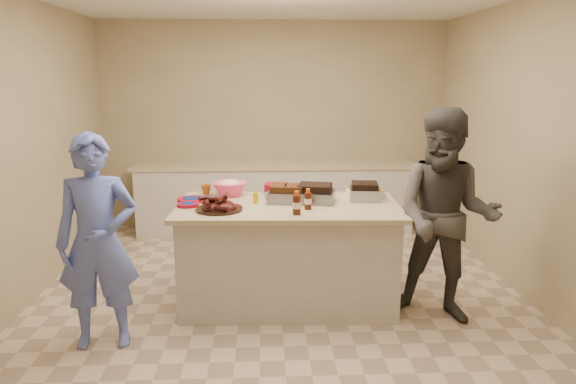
{
  "coord_description": "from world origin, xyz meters",
  "views": [
    {
      "loc": [
        -0.13,
        -4.33,
        2.0
      ],
      "look_at": [
        0.07,
        0.04,
        1.01
      ],
      "focal_mm": 32.0,
      "sensor_mm": 36.0,
      "label": 1
    }
  ],
  "objects_px": {
    "island": "(288,302)",
    "coleslaw_bowl": "(230,195)",
    "rib_platter": "(219,210)",
    "guest_gray": "(438,317)",
    "plastic_cup": "(206,194)",
    "bbq_bottle_a": "(297,214)",
    "guest_blue": "(106,342)",
    "roasting_pan": "(364,200)",
    "bbq_bottle_b": "(308,209)",
    "mustard_bottle": "(256,203)"
  },
  "relations": [
    {
      "from": "bbq_bottle_b",
      "to": "mustard_bottle",
      "type": "relative_size",
      "value": 1.43
    },
    {
      "from": "rib_platter",
      "to": "coleslaw_bowl",
      "type": "distance_m",
      "value": 0.54
    },
    {
      "from": "roasting_pan",
      "to": "guest_blue",
      "type": "distance_m",
      "value": 2.45
    },
    {
      "from": "rib_platter",
      "to": "guest_blue",
      "type": "distance_m",
      "value": 1.34
    },
    {
      "from": "rib_platter",
      "to": "guest_gray",
      "type": "bearing_deg",
      "value": -6.25
    },
    {
      "from": "rib_platter",
      "to": "guest_blue",
      "type": "bearing_deg",
      "value": -149.44
    },
    {
      "from": "plastic_cup",
      "to": "guest_gray",
      "type": "relative_size",
      "value": 0.05
    },
    {
      "from": "plastic_cup",
      "to": "bbq_bottle_b",
      "type": "bearing_deg",
      "value": -33.39
    },
    {
      "from": "guest_blue",
      "to": "coleslaw_bowl",
      "type": "bearing_deg",
      "value": 41.32
    },
    {
      "from": "roasting_pan",
      "to": "mustard_bottle",
      "type": "xyz_separation_m",
      "value": [
        -0.98,
        -0.09,
        0.0
      ]
    },
    {
      "from": "coleslaw_bowl",
      "to": "bbq_bottle_b",
      "type": "xyz_separation_m",
      "value": [
        0.69,
        -0.54,
        0.0
      ]
    },
    {
      "from": "bbq_bottle_b",
      "to": "bbq_bottle_a",
      "type": "bearing_deg",
      "value": -123.59
    },
    {
      "from": "bbq_bottle_a",
      "to": "rib_platter",
      "type": "bearing_deg",
      "value": 165.83
    },
    {
      "from": "island",
      "to": "coleslaw_bowl",
      "type": "bearing_deg",
      "value": 147.2
    },
    {
      "from": "roasting_pan",
      "to": "coleslaw_bowl",
      "type": "height_order",
      "value": "coleslaw_bowl"
    },
    {
      "from": "bbq_bottle_a",
      "to": "roasting_pan",
      "type": "bearing_deg",
      "value": 36.51
    },
    {
      "from": "bbq_bottle_a",
      "to": "guest_blue",
      "type": "distance_m",
      "value": 1.77
    },
    {
      "from": "guest_gray",
      "to": "roasting_pan",
      "type": "bearing_deg",
      "value": 162.64
    },
    {
      "from": "island",
      "to": "coleslaw_bowl",
      "type": "distance_m",
      "value": 1.12
    },
    {
      "from": "coleslaw_bowl",
      "to": "plastic_cup",
      "type": "distance_m",
      "value": 0.24
    },
    {
      "from": "rib_platter",
      "to": "plastic_cup",
      "type": "bearing_deg",
      "value": 106.19
    },
    {
      "from": "island",
      "to": "guest_blue",
      "type": "distance_m",
      "value": 1.58
    },
    {
      "from": "bbq_bottle_a",
      "to": "plastic_cup",
      "type": "height_order",
      "value": "bbq_bottle_a"
    },
    {
      "from": "rib_platter",
      "to": "plastic_cup",
      "type": "relative_size",
      "value": 4.13
    },
    {
      "from": "coleslaw_bowl",
      "to": "bbq_bottle_b",
      "type": "bearing_deg",
      "value": -38.1
    },
    {
      "from": "roasting_pan",
      "to": "mustard_bottle",
      "type": "relative_size",
      "value": 2.17
    },
    {
      "from": "rib_platter",
      "to": "roasting_pan",
      "type": "height_order",
      "value": "rib_platter"
    },
    {
      "from": "bbq_bottle_a",
      "to": "island",
      "type": "bearing_deg",
      "value": 99.25
    },
    {
      "from": "island",
      "to": "bbq_bottle_a",
      "type": "relative_size",
      "value": 9.98
    },
    {
      "from": "island",
      "to": "plastic_cup",
      "type": "xyz_separation_m",
      "value": [
        -0.76,
        0.43,
        0.91
      ]
    },
    {
      "from": "coleslaw_bowl",
      "to": "rib_platter",
      "type": "bearing_deg",
      "value": -95.78
    },
    {
      "from": "mustard_bottle",
      "to": "coleslaw_bowl",
      "type": "bearing_deg",
      "value": 128.55
    },
    {
      "from": "island",
      "to": "bbq_bottle_a",
      "type": "xyz_separation_m",
      "value": [
        0.05,
        -0.32,
        0.91
      ]
    },
    {
      "from": "roasting_pan",
      "to": "guest_gray",
      "type": "height_order",
      "value": "roasting_pan"
    },
    {
      "from": "rib_platter",
      "to": "coleslaw_bowl",
      "type": "height_order",
      "value": "coleslaw_bowl"
    },
    {
      "from": "roasting_pan",
      "to": "guest_gray",
      "type": "bearing_deg",
      "value": -35.45
    },
    {
      "from": "bbq_bottle_a",
      "to": "mustard_bottle",
      "type": "xyz_separation_m",
      "value": [
        -0.34,
        0.39,
        0.0
      ]
    },
    {
      "from": "island",
      "to": "rib_platter",
      "type": "relative_size",
      "value": 4.92
    },
    {
      "from": "coleslaw_bowl",
      "to": "plastic_cup",
      "type": "relative_size",
      "value": 3.3
    },
    {
      "from": "guest_gray",
      "to": "rib_platter",
      "type": "bearing_deg",
      "value": -161.18
    },
    {
      "from": "bbq_bottle_a",
      "to": "guest_blue",
      "type": "xyz_separation_m",
      "value": [
        -1.48,
        -0.34,
        -0.91
      ]
    },
    {
      "from": "rib_platter",
      "to": "guest_gray",
      "type": "distance_m",
      "value": 2.07
    },
    {
      "from": "mustard_bottle",
      "to": "guest_gray",
      "type": "distance_m",
      "value": 1.84
    },
    {
      "from": "island",
      "to": "mustard_bottle",
      "type": "height_order",
      "value": "mustard_bottle"
    },
    {
      "from": "plastic_cup",
      "to": "coleslaw_bowl",
      "type": "bearing_deg",
      "value": -15.84
    },
    {
      "from": "roasting_pan",
      "to": "bbq_bottle_a",
      "type": "relative_size",
      "value": 1.38
    },
    {
      "from": "roasting_pan",
      "to": "bbq_bottle_a",
      "type": "distance_m",
      "value": 0.8
    },
    {
      "from": "roasting_pan",
      "to": "bbq_bottle_b",
      "type": "xyz_separation_m",
      "value": [
        -0.54,
        -0.32,
        0.0
      ]
    },
    {
      "from": "roasting_pan",
      "to": "bbq_bottle_b",
      "type": "relative_size",
      "value": 1.52
    },
    {
      "from": "bbq_bottle_a",
      "to": "bbq_bottle_b",
      "type": "distance_m",
      "value": 0.19
    }
  ]
}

